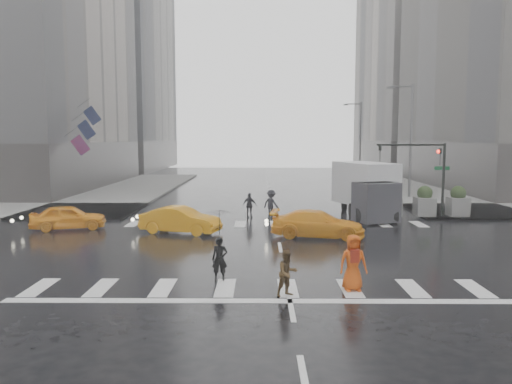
{
  "coord_description": "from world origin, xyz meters",
  "views": [
    {
      "loc": [
        -0.88,
        -21.57,
        4.78
      ],
      "look_at": [
        -1.08,
        2.0,
        2.24
      ],
      "focal_mm": 35.0,
      "sensor_mm": 36.0,
      "label": 1
    }
  ],
  "objects_px": {
    "pedestrian_orange": "(353,263)",
    "taxi_mid": "(180,220)",
    "taxi_front": "(68,217)",
    "pedestrian_brown": "(287,273)",
    "traffic_signal_pole": "(427,165)",
    "box_truck": "(368,188)"
  },
  "relations": [
    {
      "from": "taxi_front",
      "to": "box_truck",
      "type": "xyz_separation_m",
      "value": [
        16.66,
        4.37,
        1.1
      ]
    },
    {
      "from": "traffic_signal_pole",
      "to": "taxi_mid",
      "type": "xyz_separation_m",
      "value": [
        -13.92,
        -4.72,
        -2.55
      ]
    },
    {
      "from": "taxi_front",
      "to": "pedestrian_brown",
      "type": "bearing_deg",
      "value": -151.62
    },
    {
      "from": "pedestrian_orange",
      "to": "taxi_front",
      "type": "relative_size",
      "value": 0.47
    },
    {
      "from": "taxi_front",
      "to": "taxi_mid",
      "type": "height_order",
      "value": "taxi_mid"
    },
    {
      "from": "traffic_signal_pole",
      "to": "pedestrian_orange",
      "type": "distance_m",
      "value": 16.02
    },
    {
      "from": "pedestrian_brown",
      "to": "pedestrian_orange",
      "type": "xyz_separation_m",
      "value": [
        2.09,
        0.57,
        0.19
      ]
    },
    {
      "from": "traffic_signal_pole",
      "to": "box_truck",
      "type": "height_order",
      "value": "traffic_signal_pole"
    },
    {
      "from": "pedestrian_brown",
      "to": "pedestrian_orange",
      "type": "bearing_deg",
      "value": -14.47
    },
    {
      "from": "traffic_signal_pole",
      "to": "taxi_front",
      "type": "xyz_separation_m",
      "value": [
        -19.99,
        -3.72,
        -2.57
      ]
    },
    {
      "from": "pedestrian_brown",
      "to": "box_truck",
      "type": "height_order",
      "value": "box_truck"
    },
    {
      "from": "taxi_mid",
      "to": "pedestrian_orange",
      "type": "bearing_deg",
      "value": -128.14
    },
    {
      "from": "traffic_signal_pole",
      "to": "box_truck",
      "type": "bearing_deg",
      "value": 169.04
    },
    {
      "from": "pedestrian_brown",
      "to": "taxi_mid",
      "type": "relative_size",
      "value": 0.35
    },
    {
      "from": "pedestrian_brown",
      "to": "pedestrian_orange",
      "type": "distance_m",
      "value": 2.18
    },
    {
      "from": "pedestrian_brown",
      "to": "taxi_front",
      "type": "distance_m",
      "value": 15.57
    },
    {
      "from": "taxi_front",
      "to": "taxi_mid",
      "type": "distance_m",
      "value": 6.15
    },
    {
      "from": "taxi_front",
      "to": "taxi_mid",
      "type": "relative_size",
      "value": 0.93
    },
    {
      "from": "traffic_signal_pole",
      "to": "pedestrian_brown",
      "type": "bearing_deg",
      "value": -121.45
    },
    {
      "from": "pedestrian_orange",
      "to": "taxi_mid",
      "type": "relative_size",
      "value": 0.44
    },
    {
      "from": "traffic_signal_pole",
      "to": "pedestrian_brown",
      "type": "relative_size",
      "value": 3.16
    },
    {
      "from": "traffic_signal_pole",
      "to": "taxi_front",
      "type": "relative_size",
      "value": 1.18
    }
  ]
}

